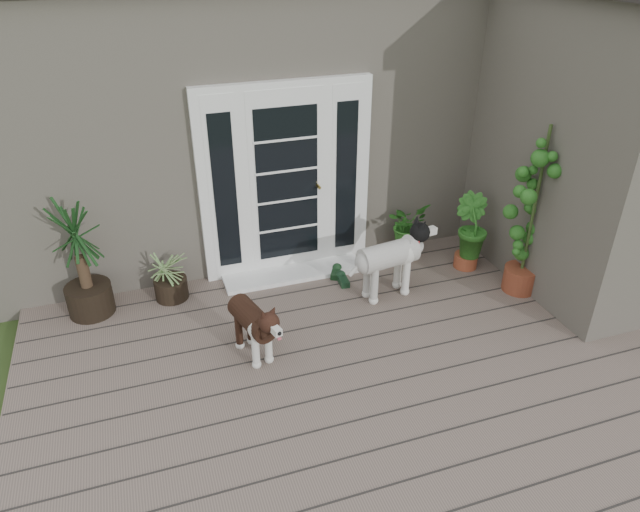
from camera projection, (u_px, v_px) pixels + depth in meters
name	position (u px, v px, depth m)	size (l,w,h in m)	color
deck	(380.00, 389.00, 5.08)	(6.20, 4.60, 0.12)	#6B5B4C
house_main	(258.00, 100.00, 7.83)	(7.40, 4.00, 3.10)	#665E54
house_wing	(599.00, 151.00, 6.05)	(1.60, 2.40, 3.10)	#665E54
door_unit	(286.00, 181.00, 6.27)	(1.90, 0.14, 2.15)	white
door_step	(294.00, 273.00, 6.63)	(1.60, 0.40, 0.05)	white
brindle_dog	(253.00, 328.00, 5.26)	(0.31, 0.73, 0.61)	#351D13
white_dog	(388.00, 266.00, 6.10)	(0.37, 0.86, 0.72)	white
spider_plant	(169.00, 273.00, 6.08)	(0.58, 0.58, 0.62)	#799A5E
yucca	(81.00, 260.00, 5.69)	(0.87, 0.87, 1.26)	black
herb_a	(406.00, 233.00, 6.88)	(0.48, 0.48, 0.61)	#234E16
herb_b	(468.00, 241.00, 6.63)	(0.45, 0.45, 0.67)	#265C1A
herb_c	(487.00, 227.00, 7.14)	(0.32, 0.32, 0.49)	#22651C
sapling	(534.00, 210.00, 5.90)	(0.57, 0.57, 1.92)	#1A5117
clog_left	(343.00, 279.00, 6.47)	(0.13, 0.29, 0.09)	black
clog_right	(336.00, 272.00, 6.61)	(0.13, 0.28, 0.08)	black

